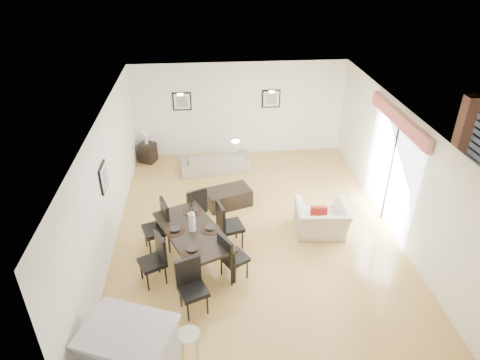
{
  "coord_description": "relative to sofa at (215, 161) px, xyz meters",
  "views": [
    {
      "loc": [
        -1.01,
        -7.49,
        5.67
      ],
      "look_at": [
        -0.3,
        0.4,
        1.11
      ],
      "focal_mm": 32.0,
      "sensor_mm": 36.0,
      "label": 1
    }
  ],
  "objects": [
    {
      "name": "ground",
      "position": [
        0.77,
        -2.95,
        -0.28
      ],
      "size": [
        8.0,
        8.0,
        0.0
      ],
      "primitive_type": "plane",
      "color": "tan",
      "rests_on": "ground"
    },
    {
      "name": "wall_back",
      "position": [
        0.77,
        1.05,
        1.07
      ],
      "size": [
        6.0,
        0.04,
        2.7
      ],
      "primitive_type": "cube",
      "color": "white",
      "rests_on": "ground"
    },
    {
      "name": "wall_front",
      "position": [
        0.77,
        -6.95,
        1.07
      ],
      "size": [
        6.0,
        0.04,
        2.7
      ],
      "primitive_type": "cube",
      "color": "white",
      "rests_on": "ground"
    },
    {
      "name": "wall_left",
      "position": [
        -2.23,
        -2.95,
        1.07
      ],
      "size": [
        0.04,
        8.0,
        2.7
      ],
      "primitive_type": "cube",
      "color": "white",
      "rests_on": "ground"
    },
    {
      "name": "wall_right",
      "position": [
        3.77,
        -2.95,
        1.07
      ],
      "size": [
        0.04,
        8.0,
        2.7
      ],
      "primitive_type": "cube",
      "color": "white",
      "rests_on": "ground"
    },
    {
      "name": "ceiling",
      "position": [
        0.77,
        -2.95,
        2.42
      ],
      "size": [
        6.0,
        8.0,
        0.02
      ],
      "primitive_type": "cube",
      "color": "white",
      "rests_on": "wall_back"
    },
    {
      "name": "sofa",
      "position": [
        0.0,
        0.0,
        0.0
      ],
      "size": [
        1.97,
        0.94,
        0.56
      ],
      "primitive_type": "imported",
      "rotation": [
        0.0,
        0.0,
        3.25
      ],
      "color": "gray",
      "rests_on": "ground"
    },
    {
      "name": "armchair",
      "position": [
        2.17,
        -3.08,
        0.08
      ],
      "size": [
        1.16,
        1.03,
        0.71
      ],
      "primitive_type": "imported",
      "rotation": [
        0.0,
        0.0,
        3.07
      ],
      "color": "beige",
      "rests_on": "ground"
    },
    {
      "name": "dining_table",
      "position": [
        -0.55,
        -3.82,
        0.43
      ],
      "size": [
        1.64,
        2.11,
        0.79
      ],
      "rotation": [
        0.0,
        0.0,
        0.43
      ],
      "color": "black",
      "rests_on": "ground"
    },
    {
      "name": "dining_chair_wnear",
      "position": [
        -1.23,
        -4.25,
        0.28
      ],
      "size": [
        0.59,
        0.59,
        0.99
      ],
      "rotation": [
        0.0,
        0.0,
        -1.12
      ],
      "color": "black",
      "rests_on": "ground"
    },
    {
      "name": "dining_chair_wfar",
      "position": [
        -1.22,
        -3.31,
        0.34
      ],
      "size": [
        0.63,
        0.63,
        1.1
      ],
      "rotation": [
        0.0,
        0.0,
        -1.24
      ],
      "color": "black",
      "rests_on": "ground"
    },
    {
      "name": "dining_chair_enear",
      "position": [
        0.13,
        -4.33,
        0.28
      ],
      "size": [
        0.61,
        0.61,
        1.0
      ],
      "rotation": [
        0.0,
        0.0,
        2.09
      ],
      "color": "black",
      "rests_on": "ground"
    },
    {
      "name": "dining_chair_efar",
      "position": [
        0.11,
        -3.37,
        0.32
      ],
      "size": [
        0.59,
        0.59,
        1.07
      ],
      "rotation": [
        0.0,
        0.0,
        1.83
      ],
      "color": "black",
      "rests_on": "ground"
    },
    {
      "name": "dining_chair_head",
      "position": [
        -0.59,
        -4.99,
        0.28
      ],
      "size": [
        0.58,
        0.58,
        1.0
      ],
      "rotation": [
        0.0,
        0.0,
        0.38
      ],
      "color": "black",
      "rests_on": "ground"
    },
    {
      "name": "dining_chair_foot",
      "position": [
        -0.52,
        -2.64,
        0.29
      ],
      "size": [
        0.6,
        0.6,
        1.01
      ],
      "rotation": [
        0.0,
        0.0,
        3.58
      ],
      "color": "black",
      "rests_on": "ground"
    },
    {
      "name": "vase",
      "position": [
        -0.55,
        -3.82,
        0.84
      ],
      "size": [
        1.05,
        1.62,
        0.82
      ],
      "color": "white",
      "rests_on": "dining_table"
    },
    {
      "name": "coffee_table",
      "position": [
        0.26,
        -1.78,
        -0.07
      ],
      "size": [
        1.17,
        0.91,
        0.41
      ],
      "primitive_type": "cube",
      "rotation": [
        0.0,
        0.0,
        0.32
      ],
      "color": "black",
      "rests_on": "ground"
    },
    {
      "name": "side_table",
      "position": [
        -1.89,
        0.71,
        -0.0
      ],
      "size": [
        0.54,
        0.54,
        0.55
      ],
      "primitive_type": "cube",
      "rotation": [
        0.0,
        0.0,
        -0.43
      ],
      "color": "black",
      "rests_on": "ground"
    },
    {
      "name": "table_lamp",
      "position": [
        -1.89,
        0.71,
        0.51
      ],
      "size": [
        0.19,
        0.19,
        0.37
      ],
      "color": "white",
      "rests_on": "side_table"
    },
    {
      "name": "cushion",
      "position": [
        2.07,
        -3.18,
        0.3
      ],
      "size": [
        0.35,
        0.14,
        0.34
      ],
      "primitive_type": "cube",
      "rotation": [
        0.0,
        0.0,
        3.05
      ],
      "color": "maroon",
      "rests_on": "armchair"
    },
    {
      "name": "kitchen_island",
      "position": [
        -1.46,
        -6.18,
        0.16
      ],
      "size": [
        1.51,
        1.35,
        0.87
      ],
      "rotation": [
        0.0,
        0.0,
        -0.37
      ],
      "color": "#B9B9BB",
      "rests_on": "ground"
    },
    {
      "name": "bar_stool",
      "position": [
        -0.6,
        -6.18,
        0.33
      ],
      "size": [
        0.32,
        0.32,
        0.71
      ],
      "color": "white",
      "rests_on": "ground"
    },
    {
      "name": "framed_print_back_left",
      "position": [
        -0.83,
        1.02,
        1.37
      ],
      "size": [
        0.52,
        0.04,
        0.52
      ],
      "color": "black",
      "rests_on": "wall_back"
    },
    {
      "name": "framed_print_back_right",
      "position": [
        1.67,
        1.02,
        1.37
      ],
      "size": [
        0.52,
        0.04,
        0.52
      ],
      "color": "black",
      "rests_on": "wall_back"
    },
    {
      "name": "framed_print_left_wall",
      "position": [
        -2.2,
        -3.15,
        1.37
      ],
      "size": [
        0.04,
        0.52,
        0.52
      ],
      "rotation": [
        0.0,
        0.0,
        1.57
      ],
      "color": "black",
      "rests_on": "wall_left"
    },
    {
      "name": "sliding_door",
      "position": [
        3.72,
        -2.65,
        1.39
      ],
      "size": [
        0.12,
        2.7,
        2.57
      ],
      "color": "white",
      "rests_on": "wall_right"
    }
  ]
}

